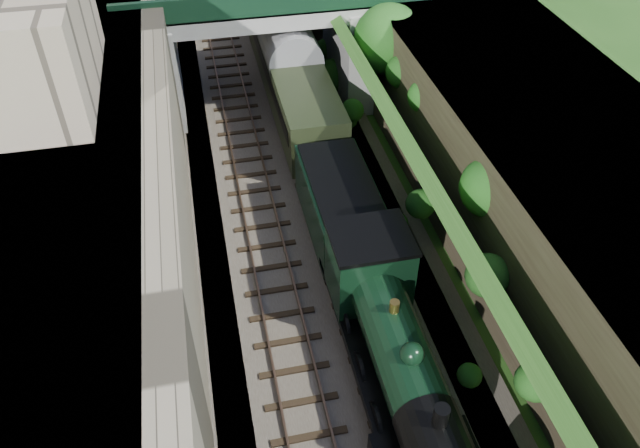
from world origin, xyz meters
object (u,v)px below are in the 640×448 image
(road_bridge, at_px, (281,29))
(tree, at_px, (390,41))
(locomotive, at_px, (392,342))
(tender, at_px, (340,210))

(road_bridge, xyz_separation_m, tree, (4.97, -3.84, 0.57))
(road_bridge, relative_size, locomotive, 1.56)
(road_bridge, xyz_separation_m, tender, (0.26, -12.79, -2.46))
(tree, height_order, locomotive, tree)
(tender, bearing_deg, road_bridge, 91.15)
(road_bridge, relative_size, tree, 2.42)
(tree, distance_m, locomotive, 17.21)
(tree, distance_m, tender, 10.56)
(road_bridge, height_order, tender, road_bridge)
(tree, xyz_separation_m, locomotive, (-4.71, -16.32, -2.75))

